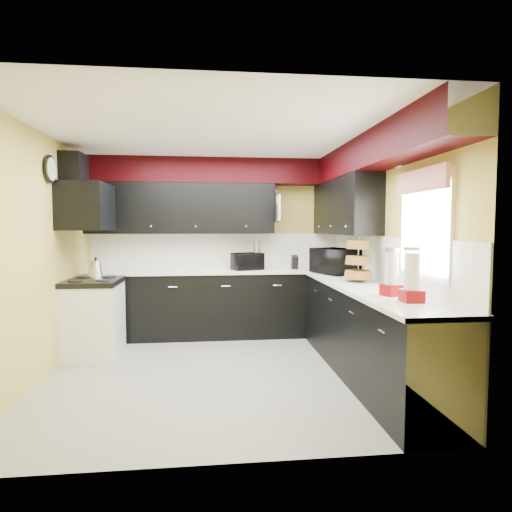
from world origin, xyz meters
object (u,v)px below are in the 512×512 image
(toaster_oven, at_px, (248,261))
(knife_block, at_px, (295,262))
(utensil_crock, at_px, (257,263))
(microwave, at_px, (335,261))
(kettle, at_px, (96,269))

(toaster_oven, relative_size, knife_block, 2.14)
(utensil_crock, distance_m, knife_block, 0.54)
(toaster_oven, bearing_deg, microwave, -49.19)
(kettle, bearing_deg, knife_block, 10.64)
(toaster_oven, relative_size, microwave, 0.69)
(microwave, height_order, kettle, microwave)
(toaster_oven, height_order, microwave, microwave)
(utensil_crock, xyz_separation_m, kettle, (-2.08, -0.49, -0.00))
(utensil_crock, relative_size, knife_block, 0.89)
(microwave, bearing_deg, utensil_crock, 33.23)
(microwave, relative_size, knife_block, 3.10)
(microwave, bearing_deg, kettle, 65.04)
(utensil_crock, relative_size, kettle, 0.76)
(microwave, bearing_deg, toaster_oven, 37.39)
(kettle, bearing_deg, microwave, -3.19)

